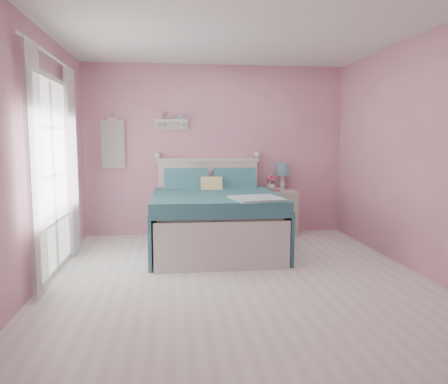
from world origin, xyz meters
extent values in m
plane|color=silver|center=(0.00, 0.00, 0.00)|extent=(4.50, 4.50, 0.00)
plane|color=#C57C94|center=(0.00, 2.25, 1.30)|extent=(4.00, 0.00, 4.00)
plane|color=#C57C94|center=(0.00, -2.25, 1.30)|extent=(4.00, 0.00, 4.00)
plane|color=#C57C94|center=(-2.00, 0.00, 1.30)|extent=(0.00, 4.50, 4.50)
plane|color=#C57C94|center=(2.00, 0.00, 1.30)|extent=(0.00, 4.50, 4.50)
plane|color=white|center=(0.00, 0.00, 2.60)|extent=(4.50, 4.50, 0.00)
cube|color=silver|center=(-0.13, 1.20, 0.21)|extent=(1.51, 1.98, 0.43)
cube|color=silver|center=(-0.13, 1.20, 0.51)|extent=(1.45, 1.92, 0.16)
cube|color=silver|center=(-0.13, 2.19, 0.56)|extent=(1.53, 0.07, 1.13)
cube|color=silver|center=(-0.13, 2.19, 1.16)|extent=(1.59, 0.09, 0.06)
cube|color=silver|center=(-0.13, 0.21, 0.28)|extent=(1.53, 0.06, 0.56)
cube|color=teal|center=(-0.13, 1.05, 0.68)|extent=(1.63, 1.73, 0.18)
cube|color=pink|center=(-0.48, 1.87, 0.79)|extent=(0.68, 0.28, 0.43)
cube|color=pink|center=(0.23, 1.87, 0.79)|extent=(0.68, 0.28, 0.43)
cube|color=#CCBC59|center=(-0.13, 1.59, 0.79)|extent=(0.30, 0.22, 0.31)
cube|color=beige|center=(0.97, 2.00, 0.34)|extent=(0.48, 0.44, 0.69)
cube|color=silver|center=(0.97, 1.79, 0.56)|extent=(0.42, 0.02, 0.16)
sphere|color=white|center=(0.97, 1.77, 0.56)|extent=(0.03, 0.03, 0.03)
cylinder|color=white|center=(1.03, 2.11, 0.70)|extent=(0.13, 0.13, 0.02)
cylinder|color=white|center=(1.03, 2.11, 0.81)|extent=(0.07, 0.07, 0.23)
cylinder|color=#69A1B0|center=(1.03, 2.11, 1.01)|extent=(0.21, 0.21, 0.19)
imported|color=silver|center=(0.84, 2.05, 0.76)|extent=(0.16, 0.16, 0.14)
imported|color=pink|center=(0.89, 1.88, 0.72)|extent=(0.12, 0.12, 0.07)
sphere|color=#E24D7C|center=(0.84, 2.05, 0.91)|extent=(0.06, 0.06, 0.06)
sphere|color=#E24D7C|center=(0.88, 2.07, 0.87)|extent=(0.06, 0.06, 0.06)
sphere|color=#E24D7C|center=(0.80, 2.06, 0.88)|extent=(0.06, 0.06, 0.06)
sphere|color=#E24D7C|center=(0.86, 2.02, 0.85)|extent=(0.06, 0.06, 0.06)
sphere|color=#E24D7C|center=(0.81, 2.03, 0.86)|extent=(0.06, 0.06, 0.06)
cube|color=silver|center=(-0.68, 2.17, 1.75)|extent=(0.50, 0.14, 0.04)
cube|color=silver|center=(-0.68, 2.23, 1.68)|extent=(0.50, 0.03, 0.12)
cylinder|color=#D18C99|center=(-0.83, 2.17, 1.82)|extent=(0.06, 0.06, 0.10)
cube|color=#69A1B0|center=(-0.56, 2.17, 1.80)|extent=(0.08, 0.06, 0.07)
cube|color=white|center=(-1.55, 2.18, 1.40)|extent=(0.34, 0.03, 0.72)
cube|color=silver|center=(-1.97, 0.40, 2.13)|extent=(0.04, 1.32, 0.06)
cube|color=silver|center=(-1.97, 0.40, 0.03)|extent=(0.04, 1.32, 0.06)
cube|color=silver|center=(-1.97, -0.23, 1.05)|extent=(0.04, 0.06, 2.10)
cube|color=silver|center=(-1.97, 1.03, 1.05)|extent=(0.04, 0.06, 2.10)
cube|color=white|center=(-1.97, 0.40, 1.08)|extent=(0.02, 1.20, 2.04)
cube|color=white|center=(-1.92, -0.34, 1.18)|extent=(0.04, 0.40, 2.32)
cube|color=white|center=(-1.92, 1.14, 1.18)|extent=(0.04, 0.40, 2.32)
camera|label=1|loc=(-0.67, -4.51, 1.46)|focal=35.00mm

